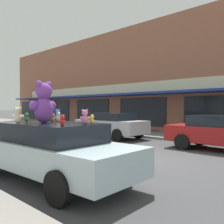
# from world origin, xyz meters

# --- Properties ---
(ground_plane) EXTENTS (260.00, 260.00, 0.00)m
(ground_plane) POSITION_xyz_m (0.00, 0.00, 0.00)
(ground_plane) COLOR #424244
(sidewalk_far) EXTENTS (3.46, 90.00, 0.13)m
(sidewalk_far) POSITION_xyz_m (6.40, 0.00, 0.06)
(sidewalk_far) COLOR gray
(sidewalk_far) RESTS_ON ground_plane
(storefront_row) EXTENTS (16.84, 32.69, 7.94)m
(storefront_row) POSITION_xyz_m (15.64, 8.68, 3.97)
(storefront_row) COLOR #9E6047
(storefront_row) RESTS_ON ground_plane
(plush_art_car) EXTENTS (2.06, 4.83, 1.37)m
(plush_art_car) POSITION_xyz_m (-3.41, 0.11, 0.74)
(plush_art_car) COLOR #ADC6D1
(plush_art_car) RESTS_ON ground_plane
(teddy_bear_giant) EXTENTS (0.73, 0.46, 0.99)m
(teddy_bear_giant) POSITION_xyz_m (-3.54, 0.12, 1.84)
(teddy_bear_giant) COLOR purple
(teddy_bear_giant) RESTS_ON plush_art_car
(teddy_bear_orange) EXTENTS (0.16, 0.10, 0.22)m
(teddy_bear_orange) POSITION_xyz_m (-3.22, 0.24, 1.47)
(teddy_bear_orange) COLOR orange
(teddy_bear_orange) RESTS_ON plush_art_car
(teddy_bear_blue) EXTENTS (0.22, 0.21, 0.32)m
(teddy_bear_blue) POSITION_xyz_m (-2.80, 0.65, 1.52)
(teddy_bear_blue) COLOR blue
(teddy_bear_blue) RESTS_ON plush_art_car
(teddy_bear_cream) EXTENTS (0.26, 0.25, 0.38)m
(teddy_bear_cream) POSITION_xyz_m (-4.03, 0.40, 1.55)
(teddy_bear_cream) COLOR beige
(teddy_bear_cream) RESTS_ON plush_art_car
(teddy_bear_pink) EXTENTS (0.18, 0.25, 0.33)m
(teddy_bear_pink) POSITION_xyz_m (-3.22, -0.98, 1.52)
(teddy_bear_pink) COLOR pink
(teddy_bear_pink) RESTS_ON plush_art_car
(teddy_bear_yellow) EXTENTS (0.16, 0.13, 0.22)m
(teddy_bear_yellow) POSITION_xyz_m (-3.04, -1.02, 1.47)
(teddy_bear_yellow) COLOR yellow
(teddy_bear_yellow) RESTS_ON plush_art_car
(teddy_bear_red) EXTENTS (0.17, 0.12, 0.23)m
(teddy_bear_red) POSITION_xyz_m (-3.81, -1.01, 1.48)
(teddy_bear_red) COLOR red
(teddy_bear_red) RESTS_ON plush_art_car
(teddy_bear_teal) EXTENTS (0.26, 0.19, 0.34)m
(teddy_bear_teal) POSITION_xyz_m (-2.79, 1.04, 1.53)
(teddy_bear_teal) COLOR teal
(teddy_bear_teal) RESTS_ON plush_art_car
(teddy_bear_green) EXTENTS (0.17, 0.14, 0.23)m
(teddy_bear_green) POSITION_xyz_m (-3.58, 0.87, 1.48)
(teddy_bear_green) COLOR green
(teddy_bear_green) RESTS_ON plush_art_car
(teddy_bear_white) EXTENTS (0.19, 0.14, 0.25)m
(teddy_bear_white) POSITION_xyz_m (-2.95, 0.40, 1.49)
(teddy_bear_white) COLOR white
(teddy_bear_white) RESTS_ON plush_art_car
(parked_car_far_center) EXTENTS (1.92, 4.26, 1.41)m
(parked_car_far_center) POSITION_xyz_m (3.48, 4.69, 0.77)
(parked_car_far_center) COLOR #B7B7BC
(parked_car_far_center) RESTS_ON ground_plane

